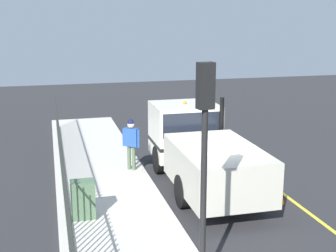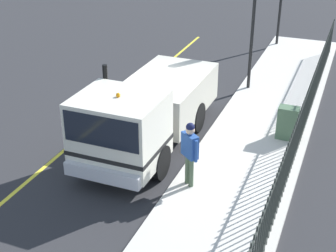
{
  "view_description": "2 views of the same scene",
  "coord_description": "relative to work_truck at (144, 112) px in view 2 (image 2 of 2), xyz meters",
  "views": [
    {
      "loc": [
        4.47,
        12.07,
        5.29
      ],
      "look_at": [
        0.93,
        -1.48,
        1.96
      ],
      "focal_mm": 48.89,
      "sensor_mm": 36.0,
      "label": 1
    },
    {
      "loc": [
        5.39,
        -13.28,
        7.34
      ],
      "look_at": [
        1.14,
        -2.51,
        1.54
      ],
      "focal_mm": 53.06,
      "sensor_mm": 36.0,
      "label": 2
    }
  ],
  "objects": [
    {
      "name": "ground_plane",
      "position": [
        0.04,
        1.43,
        -1.28
      ],
      "size": [
        51.18,
        51.18,
        0.0
      ],
      "primitive_type": "plane",
      "color": "#2B2B2D",
      "rests_on": "ground"
    },
    {
      "name": "iron_fence",
      "position": [
        4.29,
        1.43,
        -0.36
      ],
      "size": [
        0.04,
        19.81,
        1.56
      ],
      "color": "#2D332D",
      "rests_on": "sidewalk_slab"
    },
    {
      "name": "lane_marking",
      "position": [
        -2.25,
        1.43,
        -1.28
      ],
      "size": [
        0.12,
        20.94,
        0.01
      ],
      "primitive_type": "cube",
      "color": "yellow",
      "rests_on": "ground"
    },
    {
      "name": "traffic_cone",
      "position": [
        -1.7,
        2.18,
        -0.91
      ],
      "size": [
        0.52,
        0.52,
        0.74
      ],
      "primitive_type": "cone",
      "color": "orange",
      "rests_on": "ground"
    },
    {
      "name": "sidewalk_slab",
      "position": [
        2.99,
        1.43,
        -1.21
      ],
      "size": [
        3.05,
        23.26,
        0.13
      ],
      "primitive_type": "cube",
      "color": "beige",
      "rests_on": "ground"
    },
    {
      "name": "utility_cabinet",
      "position": [
        3.84,
        2.1,
        -0.63
      ],
      "size": [
        0.61,
        0.41,
        1.03
      ],
      "primitive_type": "cube",
      "color": "#4C6B4C",
      "rests_on": "sidewalk_slab"
    },
    {
      "name": "worker_standing",
      "position": [
        1.92,
        -1.46,
        -0.05
      ],
      "size": [
        0.54,
        0.49,
        1.79
      ],
      "rotation": [
        0.0,
        0.0,
        2.47
      ],
      "color": "#264C99",
      "rests_on": "sidewalk_slab"
    },
    {
      "name": "traffic_light_near",
      "position": [
        1.79,
        5.74,
        1.94
      ],
      "size": [
        0.32,
        0.24,
        4.38
      ],
      "rotation": [
        0.0,
        0.0,
        3.25
      ],
      "color": "black",
      "rests_on": "sidewalk_slab"
    },
    {
      "name": "work_truck",
      "position": [
        0.0,
        0.0,
        0.0
      ],
      "size": [
        2.33,
        6.37,
        2.72
      ],
      "rotation": [
        0.0,
        0.0,
        3.13
      ],
      "color": "silver",
      "rests_on": "ground"
    }
  ]
}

